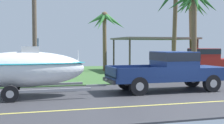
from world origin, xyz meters
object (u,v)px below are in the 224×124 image
parked_sedan_near (28,68)px  utility_pole (34,14)px  pickup_truck_towing (173,69)px  palm_tree_near_right (175,6)px  parked_pickup_background (203,60)px  palm_tree_far_right (194,9)px  boat_on_trailer (24,69)px  palm_tree_mid (192,16)px  carport_awning (154,39)px  palm_tree_near_left (105,26)px

parked_sedan_near → utility_pole: bearing=-84.0°
pickup_truck_towing → palm_tree_near_right: 7.92m
parked_sedan_near → utility_pole: 4.83m
parked_pickup_background → palm_tree_far_right: size_ratio=1.00×
parked_pickup_background → pickup_truck_towing: bearing=-130.9°
boat_on_trailer → parked_sedan_near: bearing=88.9°
parked_sedan_near → palm_tree_near_right: bearing=-7.8°
palm_tree_near_right → palm_tree_mid: size_ratio=0.98×
parked_pickup_background → palm_tree_far_right: (-2.90, -3.41, 3.33)m
parked_pickup_background → palm_tree_near_right: bearing=-159.5°
carport_awning → palm_tree_near_left: 4.23m
boat_on_trailer → parked_sedan_near: 7.49m
palm_tree_near_left → parked_pickup_background: bearing=-29.9°
pickup_truck_towing → parked_pickup_background: (6.30, 7.26, 0.03)m
pickup_truck_towing → carport_awning: 11.15m
carport_awning → palm_tree_mid: size_ratio=0.97×
boat_on_trailer → palm_tree_near_left: palm_tree_near_left is taller
boat_on_trailer → parked_sedan_near: boat_on_trailer is taller
palm_tree_near_left → palm_tree_far_right: (3.84, -7.28, 0.63)m
palm_tree_near_left → carport_awning: bearing=-9.9°
parked_sedan_near → palm_tree_mid: size_ratio=0.71×
carport_awning → parked_pickup_background: bearing=-49.4°
pickup_truck_towing → parked_pickup_background: bearing=49.1°
palm_tree_near_right → palm_tree_mid: (3.73, 3.99, -0.17)m
carport_awning → boat_on_trailer: bearing=-134.7°
parked_pickup_background → palm_tree_near_left: (-6.74, 3.88, 2.70)m
utility_pole → carport_awning: bearing=33.9°
parked_sedan_near → palm_tree_mid: 14.41m
boat_on_trailer → carport_awning: 14.76m
boat_on_trailer → utility_pole: utility_pole is taller
palm_tree_near_left → palm_tree_near_right: bearing=-53.7°
parked_pickup_background → palm_tree_near_right: 5.02m
palm_tree_mid → pickup_truck_towing: bearing=-124.6°
carport_awning → palm_tree_near_left: bearing=170.1°
palm_tree_near_left → utility_pole: (-5.78, -7.31, 0.07)m
palm_tree_near_left → palm_tree_mid: bearing=-7.9°
carport_awning → palm_tree_mid: (3.39, -0.33, 2.04)m
palm_tree_far_right → palm_tree_mid: bearing=60.3°
parked_pickup_background → palm_tree_near_right: (-3.06, -1.15, 3.81)m
carport_awning → palm_tree_far_right: (-0.18, -6.58, 1.73)m
boat_on_trailer → parked_pickup_background: bearing=29.1°
utility_pole → palm_tree_near_right: bearing=13.6°
carport_awning → palm_tree_near_left: size_ratio=1.26×
parked_pickup_background → parked_sedan_near: 12.92m
utility_pole → parked_sedan_near: bearing=96.0°
utility_pole → pickup_truck_towing: bearing=-31.6°
palm_tree_far_right → utility_pole: bearing=-179.9°
boat_on_trailer → palm_tree_mid: (13.73, 10.11, 3.52)m
pickup_truck_towing → parked_pickup_background: 9.62m
palm_tree_near_right → palm_tree_far_right: palm_tree_near_right is taller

